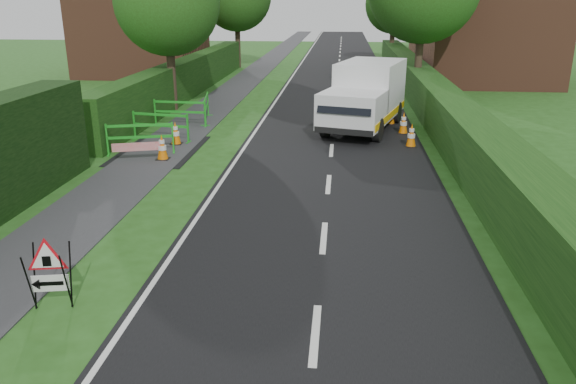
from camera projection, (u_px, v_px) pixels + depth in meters
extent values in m
plane|color=#234F16|center=(124.00, 367.00, 7.45)|extent=(120.00, 120.00, 0.00)
cube|color=black|center=(339.00, 67.00, 40.15)|extent=(6.00, 90.00, 0.02)
cube|color=#2D2D30|center=(263.00, 66.00, 40.65)|extent=(2.00, 90.00, 0.02)
cube|color=#14380F|center=(189.00, 95.00, 28.60)|extent=(1.00, 24.00, 1.80)
cube|color=#14380F|center=(436.00, 124.00, 21.92)|extent=(1.20, 50.00, 1.50)
cube|color=brown|center=(142.00, 30.00, 35.68)|extent=(7.00, 7.00, 5.50)
cube|color=brown|center=(489.00, 34.00, 31.90)|extent=(7.00, 7.00, 5.50)
cube|color=brown|center=(459.00, 23.00, 44.99)|extent=(7.00, 7.00, 5.50)
cylinder|color=#2D2116|center=(172.00, 79.00, 24.37)|extent=(0.36, 0.36, 2.62)
sphere|color=#214111|center=(167.00, 2.00, 23.33)|extent=(4.40, 4.40, 4.40)
cylinder|color=#2D2116|center=(418.00, 67.00, 27.09)|extent=(0.36, 0.36, 2.97)
cylinder|color=#2D2116|center=(238.00, 47.00, 39.40)|extent=(0.36, 0.36, 2.80)
cylinder|color=#2D2116|center=(392.00, 46.00, 42.23)|extent=(0.36, 0.36, 2.45)
sphere|color=#214111|center=(394.00, 4.00, 41.24)|extent=(4.20, 4.20, 4.20)
cylinder|color=black|center=(29.00, 283.00, 8.55)|extent=(0.09, 0.31, 1.02)
cylinder|color=black|center=(35.00, 276.00, 8.79)|extent=(0.09, 0.31, 1.02)
cylinder|color=black|center=(66.00, 282.00, 8.60)|extent=(0.09, 0.31, 1.02)
cylinder|color=black|center=(71.00, 274.00, 8.84)|extent=(0.09, 0.31, 1.02)
cube|color=white|center=(50.00, 283.00, 8.70)|extent=(0.56, 0.13, 0.28)
cube|color=black|center=(50.00, 284.00, 8.69)|extent=(0.40, 0.09, 0.06)
cone|color=black|center=(35.00, 284.00, 8.67)|extent=(0.16, 0.19, 0.17)
cube|color=black|center=(47.00, 261.00, 8.56)|extent=(0.13, 0.03, 0.17)
cube|color=silver|center=(370.00, 88.00, 21.30)|extent=(2.89, 3.76, 1.99)
cube|color=silver|center=(352.00, 110.00, 19.21)|extent=(2.57, 2.62, 1.21)
cube|color=black|center=(344.00, 106.00, 18.21)|extent=(1.81, 0.72, 0.56)
cube|color=yellow|center=(336.00, 111.00, 21.07)|extent=(1.42, 4.90, 0.25)
cube|color=yellow|center=(391.00, 115.00, 20.35)|extent=(1.42, 4.90, 0.25)
cube|color=black|center=(344.00, 131.00, 18.49)|extent=(1.97, 0.67, 0.21)
cylinder|color=black|center=(326.00, 126.00, 19.69)|extent=(0.46, 0.86, 0.82)
cylinder|color=black|center=(378.00, 130.00, 19.05)|extent=(0.46, 0.86, 0.82)
cylinder|color=black|center=(351.00, 109.00, 22.61)|extent=(0.46, 0.86, 0.82)
cylinder|color=black|center=(397.00, 113.00, 21.97)|extent=(0.46, 0.86, 0.82)
cube|color=black|center=(411.00, 146.00, 18.52)|extent=(0.38, 0.38, 0.04)
cone|color=orange|center=(411.00, 135.00, 18.39)|extent=(0.32, 0.32, 0.75)
cylinder|color=white|center=(411.00, 136.00, 18.40)|extent=(0.25, 0.25, 0.14)
cylinder|color=white|center=(412.00, 130.00, 18.34)|extent=(0.17, 0.17, 0.10)
cube|color=black|center=(403.00, 133.00, 20.33)|extent=(0.38, 0.38, 0.04)
cone|color=orange|center=(404.00, 122.00, 20.20)|extent=(0.32, 0.32, 0.75)
cylinder|color=white|center=(403.00, 123.00, 20.21)|extent=(0.25, 0.25, 0.14)
cylinder|color=white|center=(404.00, 118.00, 20.15)|extent=(0.17, 0.17, 0.10)
cube|color=black|center=(390.00, 124.00, 21.87)|extent=(0.38, 0.38, 0.04)
cone|color=orange|center=(391.00, 114.00, 21.74)|extent=(0.32, 0.32, 0.75)
cylinder|color=white|center=(391.00, 115.00, 21.75)|extent=(0.25, 0.25, 0.14)
cylinder|color=white|center=(391.00, 110.00, 21.69)|extent=(0.17, 0.17, 0.10)
cube|color=black|center=(163.00, 159.00, 17.04)|extent=(0.38, 0.38, 0.04)
cone|color=orange|center=(162.00, 147.00, 16.91)|extent=(0.32, 0.32, 0.75)
cylinder|color=white|center=(162.00, 148.00, 16.93)|extent=(0.25, 0.25, 0.14)
cylinder|color=white|center=(162.00, 142.00, 16.86)|extent=(0.17, 0.17, 0.10)
cube|color=black|center=(176.00, 144.00, 18.82)|extent=(0.38, 0.38, 0.04)
cone|color=orange|center=(176.00, 132.00, 18.69)|extent=(0.32, 0.32, 0.75)
cylinder|color=white|center=(176.00, 134.00, 18.71)|extent=(0.25, 0.25, 0.14)
cylinder|color=white|center=(175.00, 128.00, 18.64)|extent=(0.17, 0.17, 0.10)
cube|color=#1B9920|center=(107.00, 140.00, 17.36)|extent=(0.06, 0.06, 1.00)
cube|color=#1B9920|center=(173.00, 137.00, 17.65)|extent=(0.06, 0.06, 1.00)
cube|color=#1B9920|center=(139.00, 125.00, 17.37)|extent=(1.95, 0.55, 0.08)
cube|color=#1B9920|center=(140.00, 137.00, 17.49)|extent=(1.95, 0.55, 0.08)
cube|color=#1B9920|center=(109.00, 155.00, 17.51)|extent=(0.15, 0.35, 0.04)
cube|color=#1B9920|center=(174.00, 152.00, 17.81)|extent=(0.15, 0.35, 0.04)
cube|color=#1B9920|center=(134.00, 125.00, 19.35)|extent=(0.06, 0.06, 1.00)
cube|color=#1B9920|center=(188.00, 129.00, 18.86)|extent=(0.06, 0.06, 1.00)
cube|color=#1B9920|center=(160.00, 115.00, 18.97)|extent=(1.98, 0.38, 0.08)
cube|color=#1B9920|center=(161.00, 125.00, 19.09)|extent=(1.98, 0.38, 0.08)
cube|color=#1B9920|center=(136.00, 139.00, 19.50)|extent=(0.12, 0.36, 0.04)
cube|color=#1B9920|center=(189.00, 142.00, 19.02)|extent=(0.12, 0.36, 0.04)
cube|color=#1B9920|center=(155.00, 112.00, 21.55)|extent=(0.05, 0.05, 1.00)
cube|color=#1B9920|center=(205.00, 114.00, 21.25)|extent=(0.05, 0.05, 1.00)
cube|color=#1B9920|center=(179.00, 102.00, 21.26)|extent=(2.00, 0.18, 0.08)
cube|color=#1B9920|center=(180.00, 112.00, 21.38)|extent=(2.00, 0.18, 0.08)
cube|color=#1B9920|center=(156.00, 125.00, 21.71)|extent=(0.08, 0.35, 0.04)
cube|color=#1B9920|center=(206.00, 126.00, 21.41)|extent=(0.08, 0.35, 0.04)
cube|color=#1B9920|center=(205.00, 113.00, 21.38)|extent=(0.06, 0.06, 1.00)
cube|color=#1B9920|center=(208.00, 104.00, 23.27)|extent=(0.06, 0.06, 1.00)
cube|color=#1B9920|center=(206.00, 98.00, 22.19)|extent=(0.39, 1.98, 0.08)
cube|color=#1B9920|center=(206.00, 107.00, 22.31)|extent=(0.39, 1.98, 0.08)
cube|color=#1B9920|center=(205.00, 126.00, 21.54)|extent=(0.36, 0.12, 0.04)
cube|color=#1B9920|center=(208.00, 115.00, 23.42)|extent=(0.36, 0.12, 0.04)
cube|color=red|center=(139.00, 161.00, 16.89)|extent=(1.45, 0.47, 0.25)
imported|color=silver|center=(349.00, 77.00, 30.11)|extent=(1.66, 3.95, 1.33)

